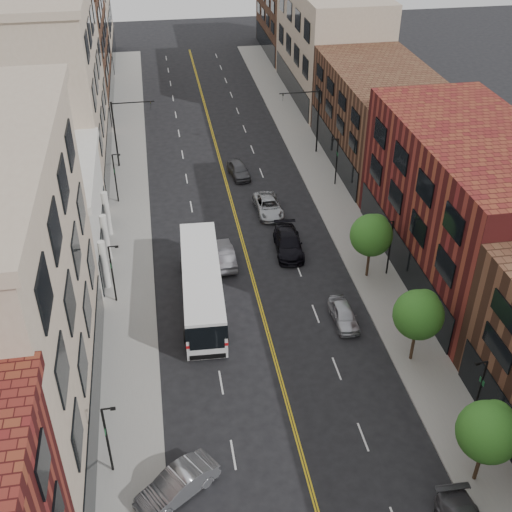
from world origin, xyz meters
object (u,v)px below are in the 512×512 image
car_parked_far (344,314)px  car_lane_behind (223,255)px  city_bus (202,283)px  car_lane_b (268,206)px  car_angle_b (177,485)px  car_lane_a (288,243)px  car_lane_c (239,170)px

car_parked_far → car_lane_behind: (-7.90, 9.27, 0.10)m
city_bus → car_lane_b: (7.57, 13.00, -1.25)m
city_bus → car_lane_b: size_ratio=2.58×
car_angle_b → car_lane_a: bearing=120.6°
car_lane_behind → car_lane_a: bearing=-174.3°
city_bus → car_lane_a: bearing=39.8°
car_lane_a → car_lane_c: 15.04m
car_lane_a → car_lane_c: (-2.22, 14.88, -0.06)m
car_angle_b → car_lane_c: car_angle_b is taller
car_angle_b → city_bus: bearing=136.2°
car_lane_b → car_parked_far: bearing=-82.5°
car_angle_b → car_lane_c: bearing=133.2°
car_angle_b → car_lane_c: size_ratio=1.12×
car_lane_behind → car_lane_a: car_lane_a is taller
car_angle_b → car_lane_behind: car_angle_b is taller
car_lane_behind → car_lane_a: size_ratio=0.88×
car_angle_b → car_parked_far: 18.44m
car_angle_b → car_parked_far: bearing=100.7°
city_bus → car_lane_behind: size_ratio=2.72×
car_angle_b → car_lane_a: car_angle_b is taller
car_parked_far → car_lane_c: car_lane_c is taller
city_bus → car_parked_far: 10.97m
car_lane_a → car_lane_c: bearing=102.6°
car_angle_b → car_lane_behind: bearing=133.0°
car_parked_far → car_lane_c: 25.34m
car_lane_a → car_lane_b: car_lane_a is taller
city_bus → car_parked_far: size_ratio=3.20×
car_parked_far → car_lane_b: car_lane_b is taller
car_lane_b → car_lane_c: 8.22m
car_lane_a → car_angle_b: bearing=-111.8°
car_lane_a → car_lane_b: size_ratio=1.08×
city_bus → car_lane_c: (5.86, 21.04, -1.23)m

